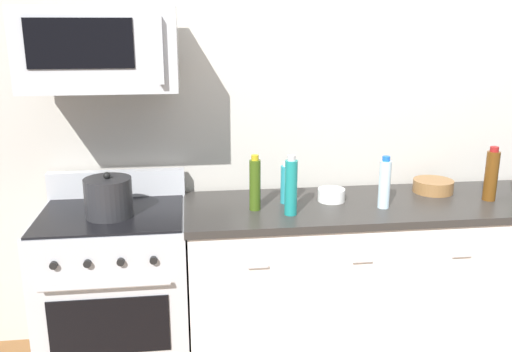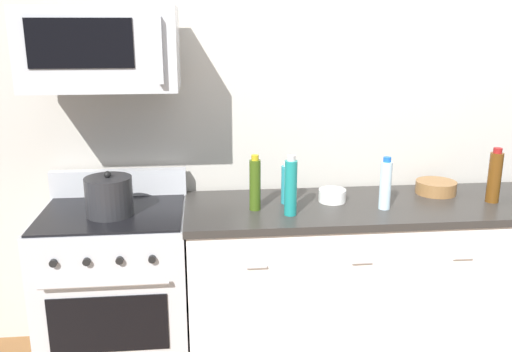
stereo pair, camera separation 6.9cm
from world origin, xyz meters
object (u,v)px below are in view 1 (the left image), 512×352
Objects in this scene: microwave at (100,49)px; bottle_water_clear at (385,184)px; stockpot at (109,197)px; bowl_white_ceramic at (331,195)px; range_oven at (117,291)px; bottle_sparkling_teal at (291,187)px; bottle_olive_oil at (255,184)px; bottle_wine_amber at (491,175)px; bottle_dish_soap at (287,184)px; bowl_wooden_salad at (433,185)px.

microwave is 1.60m from bottle_water_clear.
stockpot is at bearing 178.39° from bottle_water_clear.
microwave is 4.98× the size of bowl_white_ceramic.
bottle_sparkling_teal is at bearing -8.61° from range_oven.
range_oven is 7.15× the size of bowl_white_ceramic.
bottle_wine_amber reaches higher than bottle_olive_oil.
bottle_olive_oil is at bearing -3.21° from range_oven.
bottle_water_clear reaches higher than range_oven.
stockpot reaches higher than range_oven.
bottle_sparkling_teal is at bearing -11.32° from microwave.
range_oven is 3.52× the size of bottle_wine_amber.
bottle_dish_soap is at bearing 0.38° from microwave.
bottle_water_clear is at bearing -5.52° from microwave.
microwave reaches higher than bottle_sparkling_teal.
bowl_white_ceramic is 0.65× the size of bowl_wooden_salad.
bottle_wine_amber is (1.31, 0.00, 0.00)m from bottle_olive_oil.
bowl_white_ceramic is at bearing 149.35° from bottle_water_clear.
bowl_wooden_salad is at bearing 6.10° from stockpot.
stockpot reaches higher than bottle_dish_soap.
microwave reaches higher than range_oven.
bottle_sparkling_teal is 2.10× the size of bowl_white_ceramic.
stockpot is at bearing -173.90° from bowl_wooden_salad.
bottle_wine_amber is 2.06m from stockpot.
bottle_wine_amber is at bearing 4.90° from bottle_water_clear.
microwave reaches higher than bottle_water_clear.
bottle_water_clear is 0.90× the size of bottle_sparkling_teal.
bottle_olive_oil reaches higher than bowl_wooden_salad.
bottle_dish_soap is 1.13m from bottle_wine_amber.
bottle_dish_soap is 0.77× the size of bottle_olive_oil.
bottle_sparkling_teal is at bearing -175.00° from bottle_wine_amber.
bottle_water_clear is at bearing -16.13° from bottle_dish_soap.
stockpot is at bearing -90.00° from range_oven.
stockpot is at bearing -179.13° from bottle_olive_oil.
bottle_dish_soap reaches higher than range_oven.
bottle_sparkling_teal reaches higher than bowl_white_ceramic.
bottle_wine_amber reaches higher than range_oven.
stockpot is at bearing -90.13° from microwave.
bowl_wooden_salad is at bearing 31.32° from bottle_water_clear.
bottle_olive_oil is at bearing -170.30° from bowl_wooden_salad.
stockpot is (-1.43, 0.04, -0.03)m from bottle_water_clear.
stockpot is (-0.00, -0.10, -0.73)m from microwave.
bottle_sparkling_teal reaches higher than bottle_olive_oil.
bottle_dish_soap is 0.94m from stockpot.
bottle_sparkling_teal is at bearing -162.65° from bowl_wooden_salad.
range_oven is at bearing -177.46° from bowl_white_ceramic.
bowl_wooden_salad is (0.89, 0.09, -0.07)m from bottle_dish_soap.
bottle_olive_oil is at bearing -179.89° from bottle_wine_amber.
microwave is 1.43m from bowl_white_ceramic.
bottle_dish_soap is at bearing -179.65° from bowl_white_ceramic.
stockpot is (-1.82, -0.19, 0.06)m from bowl_wooden_salad.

